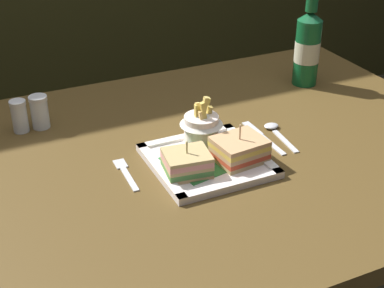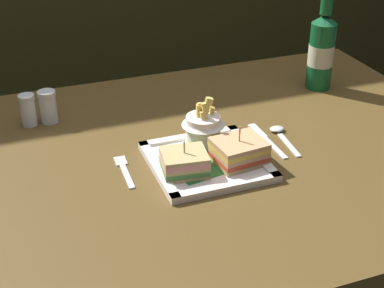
# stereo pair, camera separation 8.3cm
# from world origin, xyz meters

# --- Properties ---
(dining_table) EXTENTS (1.40, 0.92, 0.72)m
(dining_table) POSITION_xyz_m (0.00, 0.00, 0.63)
(dining_table) COLOR brown
(dining_table) RESTS_ON ground_plane
(square_plate) EXTENTS (0.23, 0.23, 0.02)m
(square_plate) POSITION_xyz_m (0.05, -0.05, 0.73)
(square_plate) COLOR white
(square_plate) RESTS_ON dining_table
(sandwich_half_left) EXTENTS (0.10, 0.09, 0.07)m
(sandwich_half_left) POSITION_xyz_m (-0.01, -0.08, 0.76)
(sandwich_half_left) COLOR tan
(sandwich_half_left) RESTS_ON square_plate
(sandwich_half_right) EXTENTS (0.11, 0.10, 0.08)m
(sandwich_half_right) POSITION_xyz_m (0.11, -0.08, 0.76)
(sandwich_half_right) COLOR tan
(sandwich_half_right) RESTS_ON square_plate
(fries_cup) EXTENTS (0.09, 0.09, 0.11)m
(fries_cup) POSITION_xyz_m (0.06, 0.01, 0.78)
(fries_cup) COLOR silver
(fries_cup) RESTS_ON square_plate
(beer_bottle) EXTENTS (0.07, 0.07, 0.28)m
(beer_bottle) POSITION_xyz_m (0.48, 0.22, 0.83)
(beer_bottle) COLOR #11592A
(beer_bottle) RESTS_ON dining_table
(fork) EXTENTS (0.03, 0.13, 0.00)m
(fork) POSITION_xyz_m (-0.12, -0.01, 0.73)
(fork) COLOR silver
(fork) RESTS_ON dining_table
(knife) EXTENTS (0.02, 0.17, 0.00)m
(knife) POSITION_xyz_m (0.21, 0.00, 0.73)
(knife) COLOR silver
(knife) RESTS_ON dining_table
(spoon) EXTENTS (0.04, 0.14, 0.01)m
(spoon) POSITION_xyz_m (0.25, 0.01, 0.73)
(spoon) COLOR silver
(spoon) RESTS_ON dining_table
(salt_shaker) EXTENTS (0.04, 0.04, 0.08)m
(salt_shaker) POSITION_xyz_m (-0.28, 0.26, 0.76)
(salt_shaker) COLOR silver
(salt_shaker) RESTS_ON dining_table
(pepper_shaker) EXTENTS (0.04, 0.04, 0.08)m
(pepper_shaker) POSITION_xyz_m (-0.23, 0.26, 0.76)
(pepper_shaker) COLOR silver
(pepper_shaker) RESTS_ON dining_table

